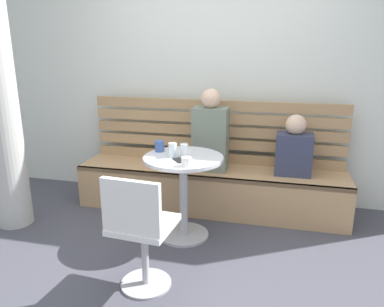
{
  "coord_description": "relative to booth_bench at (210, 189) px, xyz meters",
  "views": [
    {
      "loc": [
        0.67,
        -2.32,
        1.64
      ],
      "look_at": [
        -0.06,
        0.66,
        0.75
      ],
      "focal_mm": 34.9,
      "sensor_mm": 36.0,
      "label": 1
    }
  ],
  "objects": [
    {
      "name": "cup_mug_blue",
      "position": [
        -0.36,
        -0.5,
        0.57
      ],
      "size": [
        0.08,
        0.08,
        0.09
      ],
      "primitive_type": "cylinder",
      "color": "#3D5B9E",
      "rests_on": "cafe_table"
    },
    {
      "name": "cup_glass_tall",
      "position": [
        -0.2,
        -0.64,
        0.58
      ],
      "size": [
        0.07,
        0.07,
        0.12
      ],
      "primitive_type": "cylinder",
      "color": "silver",
      "rests_on": "cafe_table"
    },
    {
      "name": "cafe_table",
      "position": [
        -0.11,
        -0.61,
        0.3
      ],
      "size": [
        0.68,
        0.68,
        0.74
      ],
      "color": "#ADADB2",
      "rests_on": "ground"
    },
    {
      "name": "person_adult",
      "position": [
        -0.0,
        -0.01,
        0.58
      ],
      "size": [
        0.34,
        0.22,
        0.81
      ],
      "color": "slate",
      "rests_on": "booth_bench"
    },
    {
      "name": "cup_ceramic_white",
      "position": [
        -0.02,
        -0.85,
        0.55
      ],
      "size": [
        0.08,
        0.08,
        0.07
      ],
      "primitive_type": "cylinder",
      "color": "white",
      "rests_on": "cafe_table"
    },
    {
      "name": "phone_on_table",
      "position": [
        -0.11,
        -0.73,
        0.52
      ],
      "size": [
        0.14,
        0.15,
        0.01
      ],
      "primitive_type": "cube",
      "rotation": [
        0.0,
        0.0,
        0.69
      ],
      "color": "black",
      "rests_on": "cafe_table"
    },
    {
      "name": "ground",
      "position": [
        0.0,
        -1.2,
        -0.22
      ],
      "size": [
        8.0,
        8.0,
        0.0
      ],
      "primitive_type": "plane",
      "color": "#42424C"
    },
    {
      "name": "person_child_left",
      "position": [
        0.8,
        0.03,
        0.47
      ],
      "size": [
        0.34,
        0.22,
        0.58
      ],
      "color": "#333851",
      "rests_on": "booth_bench"
    },
    {
      "name": "back_wall",
      "position": [
        0.0,
        0.44,
        1.23
      ],
      "size": [
        5.2,
        0.1,
        2.9
      ],
      "primitive_type": "cube",
      "color": "silver",
      "rests_on": "ground"
    },
    {
      "name": "cup_water_clear",
      "position": [
        -0.11,
        -0.61,
        0.57
      ],
      "size": [
        0.07,
        0.07,
        0.11
      ],
      "primitive_type": "cylinder",
      "color": "white",
      "rests_on": "cafe_table"
    },
    {
      "name": "booth_bench",
      "position": [
        0.0,
        0.0,
        0.0
      ],
      "size": [
        2.7,
        0.52,
        0.44
      ],
      "color": "tan",
      "rests_on": "ground"
    },
    {
      "name": "booth_backrest",
      "position": [
        0.0,
        0.24,
        0.56
      ],
      "size": [
        2.65,
        0.04,
        0.66
      ],
      "color": "#A68157",
      "rests_on": "booth_bench"
    },
    {
      "name": "white_chair",
      "position": [
        -0.2,
        -1.43,
        0.24
      ],
      "size": [
        0.43,
        0.43,
        0.85
      ],
      "color": "#ADADB2",
      "rests_on": "ground"
    }
  ]
}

